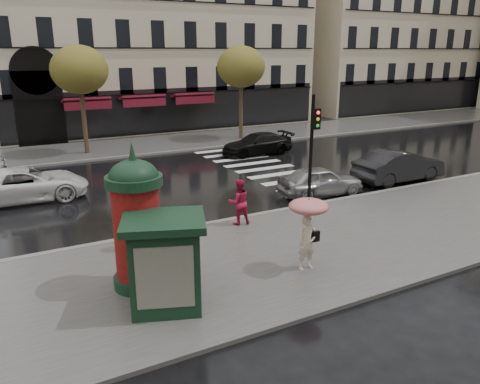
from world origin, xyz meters
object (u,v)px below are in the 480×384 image
newsstand (165,262)px  car_silver (320,181)px  car_darkgrey (399,166)px  car_black (257,144)px  man_burgundy (141,222)px  woman_umbrella (308,222)px  woman_red (239,202)px  car_white (25,184)px  morris_column (137,220)px  traffic_light (313,141)px

newsstand → car_silver: (9.48, 6.13, -0.67)m
car_darkgrey → car_black: car_darkgrey is taller
man_burgundy → newsstand: newsstand is taller
woman_umbrella → man_burgundy: size_ratio=1.17×
car_darkgrey → car_black: (-3.05, 8.83, -0.14)m
woman_red → car_white: size_ratio=0.32×
man_burgundy → car_darkgrey: 14.06m
car_black → morris_column: bearing=-39.5°
woman_umbrella → car_white: bearing=120.4°
man_burgundy → car_darkgrey: man_burgundy is taller
morris_column → car_silver: 10.91m
man_burgundy → newsstand: (-0.50, -3.74, 0.27)m
woman_umbrella → man_burgundy: 5.33m
man_burgundy → car_white: bearing=-51.1°
woman_red → car_silver: size_ratio=0.43×
morris_column → car_darkgrey: 15.41m
man_burgundy → morris_column: size_ratio=0.48×
traffic_light → car_silver: 3.14m
morris_column → car_silver: size_ratio=1.01×
newsstand → car_darkgrey: 15.62m
car_darkgrey → woman_umbrella: bearing=120.3°
woman_umbrella → car_silver: size_ratio=0.56×
traffic_light → newsstand: traffic_light is taller
car_darkgrey → car_black: 9.34m
car_silver → car_white: (-11.83, 5.40, 0.06)m
morris_column → traffic_light: traffic_light is taller
woman_umbrella → car_darkgrey: size_ratio=0.45×
man_burgundy → traffic_light: bearing=-154.2°
woman_umbrella → car_darkgrey: bearing=31.1°
traffic_light → car_black: 11.12m
woman_red → morris_column: bearing=42.1°
man_burgundy → car_darkgrey: size_ratio=0.39×
woman_red → car_silver: woman_red is taller
man_burgundy → newsstand: 3.79m
woman_red → traffic_light: (3.48, 0.31, 1.91)m
car_silver → car_darkgrey: (4.87, 0.00, 0.13)m
woman_umbrella → woman_red: bearing=90.0°
man_burgundy → car_silver: bearing=-146.3°
car_black → newsstand: bearing=-36.1°
car_darkgrey → car_white: bearing=71.3°
woman_umbrella → newsstand: newsstand is taller
man_burgundy → car_white: 8.30m
morris_column → car_white: size_ratio=0.76×
car_darkgrey → car_white: 17.56m
newsstand → car_white: 11.79m
car_white → traffic_light: bearing=-122.6°
car_silver → car_black: 9.02m
car_silver → car_white: car_white is taller
car_darkgrey → morris_column: bearing=107.1°
traffic_light → car_silver: size_ratio=1.16×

